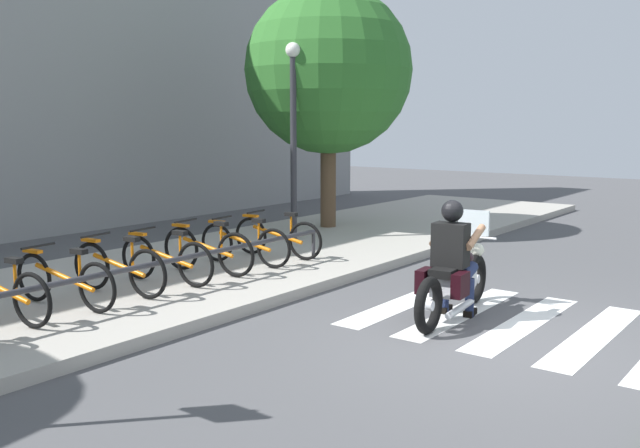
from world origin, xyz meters
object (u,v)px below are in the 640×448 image
Objects in this scene: bicycle_3 at (119,268)px; bicycle_7 at (277,237)px; bicycle_4 at (166,259)px; bike_rack at (171,262)px; street_lamp at (293,123)px; bicycle_2 at (64,280)px; bicycle_6 at (244,243)px; motorcycle at (455,280)px; bicycle_5 at (208,250)px; bicycle_1 at (1,292)px; rider at (453,251)px; tree_near_rack at (328,71)px.

bicycle_3 reaches higher than bicycle_7.
bicycle_4 reaches higher than bike_rack.
bicycle_2 is at bearing -170.17° from street_lamp.
bicycle_6 is at bearing 179.98° from bicycle_7.
motorcycle is 5.64m from street_lamp.
bicycle_5 is at bearing -163.21° from street_lamp.
bicycle_1 is 0.43× the size of street_lamp.
bicycle_6 is 0.78m from bicycle_7.
motorcycle is 3.81m from bicycle_7.
street_lamp is at bearing 16.79° from bicycle_5.
bicycle_3 is (-2.11, 3.67, 0.04)m from motorcycle.
bicycle_5 is 0.98× the size of bicycle_7.
bicycle_4 is 0.98× the size of bicycle_6.
motorcycle is 0.37× the size of bike_rack.
bicycle_1 is at bearing 134.44° from rider.
bike_rack is 4.93m from street_lamp.
bicycle_5 is at bearing -179.92° from bicycle_6.
bicycle_5 is 1.57m from bicycle_7.
bicycle_1 is at bearing 135.08° from motorcycle.
motorcycle is 4.24m from bicycle_3.
motorcycle is 1.54× the size of rider.
bicycle_4 is 0.68m from bike_rack.
bicycle_7 reaches higher than bike_rack.
motorcycle is 3.56m from bike_rack.
bike_rack is (-1.72, 3.12, 0.11)m from motorcycle.
rider is 0.38× the size of street_lamp.
bike_rack is (1.17, -0.56, 0.09)m from bicycle_2.
tree_near_rack reaches higher than motorcycle.
bicycle_6 is at bearing -158.21° from street_lamp.
rider is 4.65m from bicycle_2.
bicycle_4 reaches higher than bicycle_6.
street_lamp is at bearing 13.60° from bicycle_4.
rider is 3.90m from bicycle_4.
bicycle_1 is 0.27× the size of bike_rack.
street_lamp reaches higher than bicycle_2.
bicycle_7 is (1.57, 0.00, -0.01)m from bicycle_5.
bicycle_1 is 0.32× the size of tree_near_rack.
bicycle_5 is at bearing -164.27° from tree_near_rack.
bicycle_3 reaches higher than bicycle_1.
tree_near_rack is at bearing 13.62° from bicycle_4.
street_lamp reaches higher than bicycle_6.
rider reaches higher than bicycle_6.
bicycle_7 is (0.78, -0.00, 0.00)m from bicycle_6.
bicycle_3 reaches higher than bicycle_4.
bicycle_3 is (0.78, -0.00, 0.01)m from bicycle_2.
motorcycle is 1.37× the size of bicycle_1.
bicycle_4 is 1.57m from bicycle_6.
bicycle_6 is at bearing 0.02° from bicycle_4.
bicycle_2 is at bearing -169.28° from tree_near_rack.
bicycle_1 is 0.97× the size of bicycle_6.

